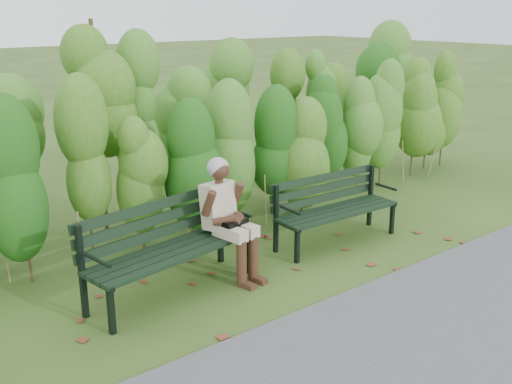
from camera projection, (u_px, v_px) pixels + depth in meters
ground at (276, 265)px, 6.55m from camera, size 80.00×80.00×0.00m
footpath at (448, 351)px, 4.90m from camera, size 60.00×2.50×0.01m
hedge_band at (182, 126)px, 7.58m from camera, size 11.04×1.67×2.42m
leaf_litter at (240, 283)px, 6.11m from camera, size 5.47×1.93×0.01m
bench_left at (165, 241)px, 5.81m from camera, size 1.84×0.84×0.89m
bench_right at (332, 203)px, 7.10m from camera, size 1.62×0.59×0.80m
seated_woman at (227, 211)px, 6.10m from camera, size 0.51×0.74×1.25m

